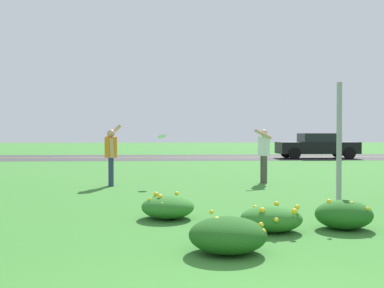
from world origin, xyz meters
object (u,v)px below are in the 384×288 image
at_px(frisbee_white, 162,136).
at_px(person_catcher_white_shirt, 264,151).
at_px(person_thrower_orange_shirt, 111,152).
at_px(sign_post_near_path, 339,145).
at_px(car_black_center_left, 317,146).

bearing_deg(frisbee_white, person_catcher_white_shirt, 8.04).
bearing_deg(frisbee_white, person_thrower_orange_shirt, -172.98).
bearing_deg(frisbee_white, sign_post_near_path, -50.00).
bearing_deg(car_black_center_left, frisbee_white, -122.93).
xyz_separation_m(person_catcher_white_shirt, car_black_center_left, (5.85, 13.14, -0.18)).
height_order(sign_post_near_path, person_catcher_white_shirt, sign_post_near_path).
bearing_deg(sign_post_near_path, person_catcher_white_shirt, 96.67).
relative_size(person_thrower_orange_shirt, person_catcher_white_shirt, 1.08).
xyz_separation_m(sign_post_near_path, frisbee_white, (-3.46, 4.12, 0.15)).
distance_m(sign_post_near_path, frisbee_white, 5.38).
bearing_deg(person_thrower_orange_shirt, car_black_center_left, 53.47).
distance_m(sign_post_near_path, person_thrower_orange_shirt, 6.26).
xyz_separation_m(person_thrower_orange_shirt, frisbee_white, (1.39, 0.17, 0.43)).
xyz_separation_m(person_catcher_white_shirt, frisbee_white, (-2.93, -0.41, 0.43)).
distance_m(frisbee_white, car_black_center_left, 16.15).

